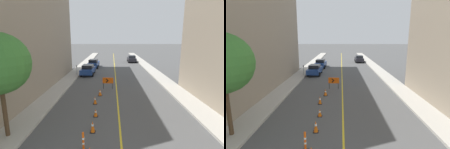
# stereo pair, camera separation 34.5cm
# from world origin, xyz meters

# --- Properties ---
(lane_stripe) EXTENTS (0.12, 60.35, 0.01)m
(lane_stripe) POSITION_xyz_m (0.00, 30.17, 0.00)
(lane_stripe) COLOR gold
(lane_stripe) RESTS_ON ground_plane
(sidewalk_left) EXTENTS (1.97, 60.35, 0.17)m
(sidewalk_left) POSITION_xyz_m (-6.44, 30.17, 0.08)
(sidewalk_left) COLOR #ADA89E
(sidewalk_left) RESTS_ON ground_plane
(sidewalk_right) EXTENTS (1.97, 60.35, 0.17)m
(sidewalk_right) POSITION_xyz_m (6.44, 30.17, 0.08)
(sidewalk_right) COLOR #ADA89E
(sidewalk_right) RESTS_ON ground_plane
(building_facade_left) EXTENTS (6.00, 25.15, 17.17)m
(building_facade_left) POSITION_xyz_m (-10.42, 14.22, 8.58)
(building_facade_left) COLOR gray
(building_facade_left) RESTS_ON ground_plane
(traffic_cone_third) EXTENTS (0.34, 0.34, 0.75)m
(traffic_cone_third) POSITION_xyz_m (-1.69, 6.71, 0.37)
(traffic_cone_third) COLOR black
(traffic_cone_third) RESTS_ON ground_plane
(traffic_cone_fourth) EXTENTS (0.35, 0.35, 0.57)m
(traffic_cone_fourth) POSITION_xyz_m (-1.71, 8.89, 0.28)
(traffic_cone_fourth) COLOR black
(traffic_cone_fourth) RESTS_ON ground_plane
(traffic_cone_fifth) EXTENTS (0.35, 0.35, 0.70)m
(traffic_cone_fifth) POSITION_xyz_m (-1.99, 11.35, 0.35)
(traffic_cone_fifth) COLOR black
(traffic_cone_fifth) RESTS_ON ground_plane
(traffic_cone_farthest) EXTENTS (0.41, 0.41, 0.65)m
(traffic_cone_farthest) POSITION_xyz_m (-1.70, 13.61, 0.32)
(traffic_cone_farthest) COLOR black
(traffic_cone_farthest) RESTS_ON ground_plane
(delineator_post_front) EXTENTS (0.34, 0.34, 1.11)m
(delineator_post_front) POSITION_xyz_m (-1.96, 4.83, 0.47)
(delineator_post_front) COLOR black
(delineator_post_front) RESTS_ON ground_plane
(arrow_barricade_primary) EXTENTS (1.20, 0.12, 1.31)m
(arrow_barricade_primary) POSITION_xyz_m (-0.96, 15.91, 0.93)
(arrow_barricade_primary) COLOR #EF560C
(arrow_barricade_primary) RESTS_ON ground_plane
(parked_car_curb_near) EXTENTS (2.00, 4.38, 1.59)m
(parked_car_curb_near) POSITION_xyz_m (-4.22, 23.59, 0.80)
(parked_car_curb_near) COLOR navy
(parked_car_curb_near) RESTS_ON ground_plane
(parked_car_curb_mid) EXTENTS (2.00, 4.38, 1.59)m
(parked_car_curb_mid) POSITION_xyz_m (-4.06, 30.09, 0.80)
(parked_car_curb_mid) COLOR navy
(parked_car_curb_mid) RESTS_ON ground_plane
(parked_car_curb_far) EXTENTS (1.93, 4.31, 1.59)m
(parked_car_curb_far) POSITION_xyz_m (4.10, 37.63, 0.80)
(parked_car_curb_far) COLOR black
(parked_car_curb_far) RESTS_ON ground_plane
(parking_meter_near_curb) EXTENTS (0.12, 0.11, 1.45)m
(parking_meter_near_curb) POSITION_xyz_m (-5.80, 22.76, 1.19)
(parking_meter_near_curb) COLOR #4C4C51
(parking_meter_near_curb) RESTS_ON sidewalk_left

